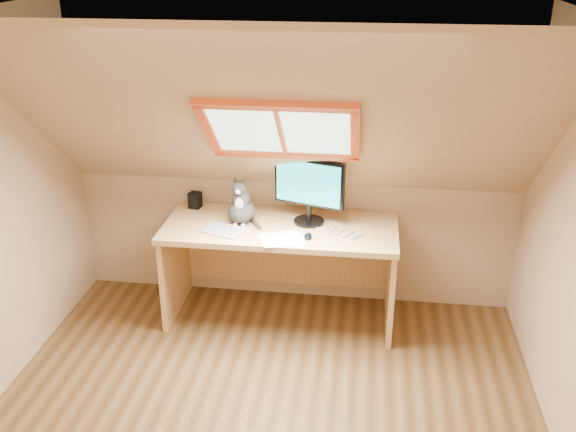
# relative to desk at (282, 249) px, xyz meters

# --- Properties ---
(room_shell) EXTENTS (3.52, 3.52, 2.41)m
(room_shell) POSITION_rel_desk_xyz_m (0.06, -1.55, 0.87)
(room_shell) COLOR tan
(room_shell) RESTS_ON ground
(desk) EXTENTS (1.75, 0.76, 0.80)m
(desk) POSITION_rel_desk_xyz_m (0.00, 0.00, 0.00)
(desk) COLOR #E4A76C
(desk) RESTS_ON ground
(monitor) EXTENTS (0.53, 0.23, 0.50)m
(monitor) POSITION_rel_desk_xyz_m (0.21, -0.01, 0.52)
(monitor) COLOR black
(monitor) RESTS_ON desk
(cat) EXTENTS (0.21, 0.25, 0.38)m
(cat) POSITION_rel_desk_xyz_m (-0.30, -0.06, 0.37)
(cat) COLOR #3B3734
(cat) RESTS_ON desk
(desk_speaker) EXTENTS (0.10, 0.10, 0.13)m
(desk_speaker) POSITION_rel_desk_xyz_m (-0.72, 0.18, 0.30)
(desk_speaker) COLOR black
(desk_speaker) RESTS_ON desk
(graphics_tablet) EXTENTS (0.33, 0.29, 0.01)m
(graphics_tablet) POSITION_rel_desk_xyz_m (-0.39, -0.24, 0.24)
(graphics_tablet) COLOR #B2B2B7
(graphics_tablet) RESTS_ON desk
(mouse) EXTENTS (0.06, 0.10, 0.03)m
(mouse) POSITION_rel_desk_xyz_m (0.23, -0.28, 0.25)
(mouse) COLOR black
(mouse) RESTS_ON desk
(papers) EXTENTS (0.35, 0.30, 0.01)m
(papers) POSITION_rel_desk_xyz_m (-0.01, -0.33, 0.24)
(papers) COLOR white
(papers) RESTS_ON desk
(cables) EXTENTS (0.51, 0.26, 0.01)m
(cables) POSITION_rel_desk_xyz_m (0.39, -0.19, 0.24)
(cables) COLOR silver
(cables) RESTS_ON desk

